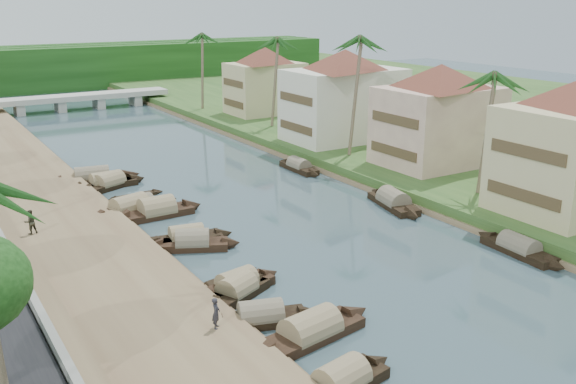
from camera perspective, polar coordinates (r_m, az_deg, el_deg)
ground at (r=43.10m, az=6.64°, el=-6.35°), size 220.00×220.00×0.00m
left_bank at (r=54.22m, az=-20.71°, el=-1.99°), size 10.00×180.00×0.80m
right_bank at (r=69.12m, az=8.85°, el=3.03°), size 16.00×180.00×1.20m
treeline at (r=133.83m, az=-21.16°, el=10.24°), size 120.00×14.00×8.00m
bridge at (r=106.92m, az=-18.07°, el=7.90°), size 28.00×4.00×2.40m
building_mid at (r=64.36m, az=13.22°, el=6.79°), size 14.11×14.11×9.70m
building_far at (r=74.16m, az=5.02°, el=8.66°), size 15.59×15.59×10.20m
building_distant at (r=91.40m, az=-2.06°, el=9.94°), size 12.62×12.62×9.20m
sampan_1 at (r=30.06m, az=4.77°, el=-16.50°), size 6.91×2.79×2.04m
sampan_2 at (r=33.81m, az=2.01°, el=-12.35°), size 8.92×3.15×2.30m
sampan_3 at (r=35.23m, az=-2.44°, el=-11.09°), size 7.10×3.50×1.93m
sampan_4 at (r=38.95m, az=-4.54°, el=-8.26°), size 6.79×2.67×1.93m
sampan_5 at (r=38.21m, az=-4.55°, el=-8.78°), size 6.27×4.00×2.02m
sampan_6 at (r=45.61m, az=-8.46°, el=-4.53°), size 6.84×4.43×2.07m
sampan_7 at (r=46.71m, az=-8.99°, el=-4.04°), size 7.19×2.59×1.92m
sampan_8 at (r=52.73m, az=-11.56°, el=-1.70°), size 8.09×2.34×2.46m
sampan_9 at (r=54.13m, az=-13.34°, el=-1.34°), size 8.20×3.09×2.06m
sampan_10 at (r=53.89m, az=-13.89°, el=-1.46°), size 8.52×4.00×2.29m
sampan_11 at (r=61.61m, az=-15.58°, el=0.71°), size 7.54×4.55×2.17m
sampan_12 at (r=64.22m, az=-17.01°, el=1.24°), size 9.40×3.33×2.20m
sampan_13 at (r=61.93m, az=-15.88°, el=0.77°), size 7.87×2.06×2.15m
sampan_14 at (r=46.97m, az=19.83°, el=-4.75°), size 1.93×7.97×1.95m
sampan_15 at (r=54.73m, az=9.35°, el=-0.90°), size 3.46×8.57×2.24m
sampan_16 at (r=65.37m, az=0.97°, el=2.25°), size 1.61×7.42×1.86m
canoe_1 at (r=40.49m, az=-5.44°, el=-7.75°), size 5.15×2.06×0.83m
canoe_2 at (r=58.26m, az=-13.47°, el=-0.37°), size 5.55×1.20×0.80m
palm_1 at (r=54.48m, az=17.49°, el=9.64°), size 3.20×3.20×11.35m
palm_2 at (r=65.71m, az=5.91°, el=13.18°), size 3.20×3.20×13.42m
palm_3 at (r=81.06m, az=-1.36°, el=13.24°), size 3.20×3.20×12.38m
palm_7 at (r=95.43m, az=-7.80°, el=13.52°), size 3.20×3.20×12.18m
tree_6 at (r=80.15m, az=6.31°, el=9.12°), size 3.97×3.97×6.78m
person_near at (r=33.23m, az=-6.42°, el=-10.64°), size 0.66×0.72×1.66m
person_far at (r=49.06m, az=-21.93°, el=-2.48°), size 0.94×0.78×1.77m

